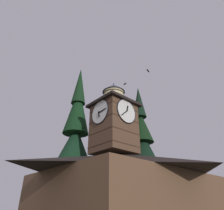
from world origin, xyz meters
name	(u,v)px	position (x,y,z in m)	size (l,w,h in m)	color
building_main	(127,189)	(1.01, -1.70, 3.13)	(14.62, 11.85, 6.13)	brown
clock_tower	(114,121)	(1.85, -2.48, 9.44)	(4.25, 4.25, 7.91)	brown
pine_tree_behind	(74,152)	(3.15, -7.49, 7.04)	(5.38, 5.38, 18.13)	#473323
pine_tree_aside	(143,158)	(-6.22, -5.73, 7.47)	(6.22, 6.22, 18.30)	#473323
moon	(67,160)	(-17.18, -44.44, 14.66)	(1.48, 1.48, 1.48)	silver
flying_bird_high	(148,71)	(-2.33, -0.71, 16.83)	(0.72, 0.34, 0.11)	black
flying_bird_low	(125,84)	(-3.51, -5.88, 17.89)	(0.32, 0.55, 0.17)	black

